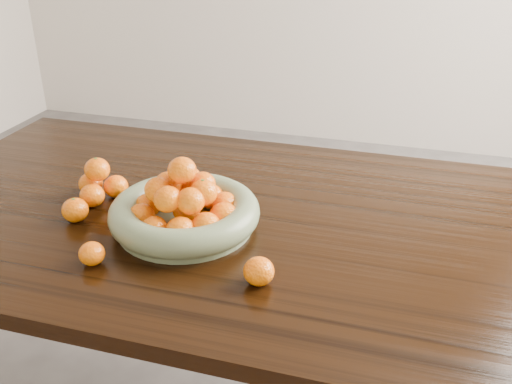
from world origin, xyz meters
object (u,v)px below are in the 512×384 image
(dining_table, at_px, (270,249))
(loose_orange_0, at_px, (75,210))
(fruit_bowl, at_px, (185,210))
(orange_pyramid, at_px, (99,183))

(dining_table, relative_size, loose_orange_0, 30.88)
(fruit_bowl, height_order, orange_pyramid, fruit_bowl)
(orange_pyramid, xyz_separation_m, loose_orange_0, (0.00, -0.12, -0.01))
(dining_table, bearing_deg, orange_pyramid, -177.57)
(fruit_bowl, xyz_separation_m, orange_pyramid, (-0.28, 0.08, -0.00))
(orange_pyramid, bearing_deg, fruit_bowl, -15.91)
(fruit_bowl, xyz_separation_m, loose_orange_0, (-0.27, -0.05, -0.02))
(fruit_bowl, bearing_deg, orange_pyramid, 164.09)
(dining_table, distance_m, fruit_bowl, 0.25)
(fruit_bowl, bearing_deg, dining_table, 28.00)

